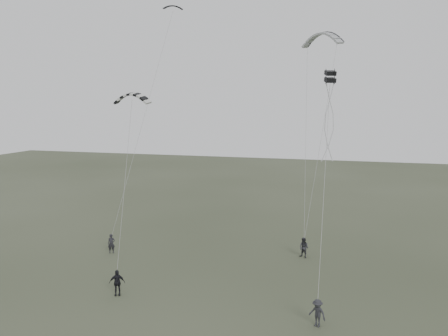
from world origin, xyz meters
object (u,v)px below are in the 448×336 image
(kite_pale_large, at_px, (322,33))
(kite_dark_small, at_px, (173,6))
(kite_striped, at_px, (132,94))
(kite_box, at_px, (330,77))
(flyer_right, at_px, (304,248))
(flyer_center, at_px, (117,283))
(flyer_far, at_px, (317,313))
(flyer_left, at_px, (111,244))

(kite_pale_large, bearing_deg, kite_dark_small, -131.24)
(kite_striped, relative_size, kite_box, 3.76)
(flyer_right, bearing_deg, flyer_center, -112.17)
(flyer_far, height_order, kite_dark_small, kite_dark_small)
(flyer_left, xyz_separation_m, kite_box, (16.71, -0.98, 12.83))
(kite_box, bearing_deg, kite_dark_small, 130.64)
(flyer_right, distance_m, flyer_center, 14.58)
(kite_pale_large, bearing_deg, flyer_right, -60.89)
(flyer_right, bearing_deg, kite_striped, -130.99)
(flyer_far, distance_m, kite_dark_small, 27.71)
(kite_striped, height_order, kite_box, kite_box)
(flyer_left, height_order, kite_dark_small, kite_dark_small)
(kite_pale_large, height_order, kite_striped, kite_pale_large)
(flyer_left, height_order, flyer_far, flyer_left)
(flyer_right, height_order, flyer_far, flyer_right)
(flyer_center, bearing_deg, flyer_left, 100.53)
(flyer_right, relative_size, kite_pale_large, 0.41)
(flyer_center, bearing_deg, kite_pale_large, 35.08)
(flyer_far, relative_size, kite_striped, 0.57)
(kite_box, bearing_deg, flyer_left, 156.05)
(kite_pale_large, bearing_deg, kite_box, -50.72)
(flyer_left, relative_size, kite_dark_small, 0.92)
(flyer_center, bearing_deg, flyer_right, 21.40)
(flyer_far, xyz_separation_m, kite_pale_large, (-1.26, 17.63, 17.22))
(kite_dark_small, bearing_deg, kite_pale_large, -16.16)
(flyer_center, distance_m, flyer_far, 12.34)
(flyer_left, relative_size, kite_box, 2.19)
(flyer_right, height_order, kite_dark_small, kite_dark_small)
(kite_dark_small, bearing_deg, kite_box, -60.86)
(flyer_right, relative_size, kite_box, 2.25)
(kite_pale_large, distance_m, kite_box, 12.00)
(flyer_left, distance_m, kite_pale_large, 25.25)
(flyer_center, height_order, flyer_far, flyer_center)
(flyer_left, xyz_separation_m, kite_dark_small, (2.98, 6.56, 19.51))
(kite_box, bearing_deg, flyer_far, -110.49)
(flyer_center, bearing_deg, kite_dark_small, 74.09)
(kite_pale_large, relative_size, kite_striped, 1.48)
(flyer_center, distance_m, kite_striped, 12.70)
(flyer_right, bearing_deg, kite_box, -42.68)
(kite_pale_large, bearing_deg, kite_striped, -101.60)
(kite_pale_large, relative_size, kite_box, 5.55)
(flyer_left, distance_m, flyer_center, 8.19)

